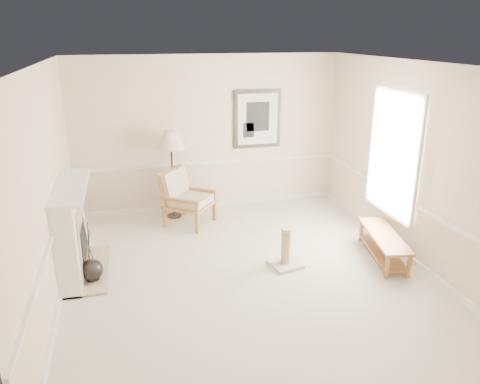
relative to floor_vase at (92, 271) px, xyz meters
name	(u,v)px	position (x,y,z in m)	size (l,w,h in m)	color
ground	(245,272)	(2.10, -0.27, -0.16)	(5.50, 5.50, 0.00)	silver
room	(254,143)	(2.24, -0.19, 1.70)	(5.04, 5.54, 2.92)	beige
fireplace	(72,231)	(-0.24, 0.33, 0.48)	(0.64, 1.64, 1.31)	white
floor_vase	(92,271)	(0.00, 0.00, 0.00)	(0.30, 0.30, 0.89)	black
armchair	(184,195)	(1.52, 1.79, 0.36)	(1.07, 1.06, 0.98)	#925F2F
floor_lamp	(171,142)	(1.37, 2.13, 1.25)	(0.65, 0.65, 1.62)	black
bench	(384,242)	(4.25, -0.34, 0.10)	(0.68, 1.42, 0.39)	#925F2F
scratching_post	(286,254)	(2.73, -0.23, 0.03)	(0.50, 0.50, 0.60)	beige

